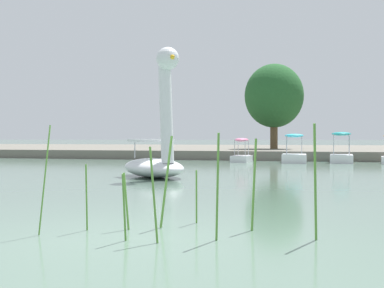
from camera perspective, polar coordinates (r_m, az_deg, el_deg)
The scene contains 8 objects.
ground_plane at distance 7.11m, azimuth -6.98°, elevation -10.34°, with size 607.73×607.73×0.00m, color #567060.
shore_bank_far at distance 42.34m, azimuth 10.29°, elevation -0.74°, with size 152.62×25.93×0.56m, color #6B665B.
swan_boat at distance 17.01m, azimuth -4.13°, elevation -0.75°, with size 3.48×3.65×4.29m.
pedal_boat_pink at distance 28.11m, azimuth 5.69°, elevation -1.19°, with size 1.06×1.81×1.34m.
pedal_boat_cyan at distance 27.83m, azimuth 11.61°, elevation -1.25°, with size 1.35×2.34×1.57m.
pedal_boat_teal at distance 28.21m, azimuth 16.71°, elevation -1.08°, with size 1.28×2.18×1.67m.
tree_broadleaf_behind_dock at distance 36.24m, azimuth 9.36°, elevation 5.43°, with size 4.79×4.91×6.07m.
reed_clump_foreground at distance 7.05m, azimuth -0.25°, elevation -5.14°, with size 3.78×1.72×1.55m.
Camera 1 is at (2.46, -6.53, 1.36)m, focal length 46.63 mm.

